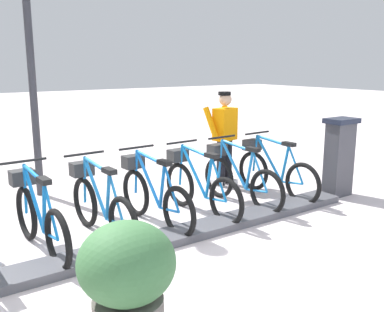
{
  "coord_description": "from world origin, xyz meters",
  "views": [
    {
      "loc": [
        -4.26,
        2.2,
        2.14
      ],
      "look_at": [
        0.5,
        -1.11,
        0.9
      ],
      "focal_mm": 40.68,
      "sensor_mm": 36.0,
      "label": 1
    }
  ],
  "objects": [
    {
      "name": "dock_rail_base",
      "position": [
        0.0,
        0.0,
        0.05
      ],
      "size": [
        0.44,
        6.82,
        0.1
      ],
      "primitive_type": "cube",
      "color": "#47474C",
      "rests_on": "ground"
    },
    {
      "name": "bike_docked_4",
      "position": [
        0.62,
        0.2,
        0.43
      ],
      "size": [
        1.72,
        0.54,
        1.02
      ],
      "color": "black",
      "rests_on": "ground"
    },
    {
      "name": "planter_bush",
      "position": [
        -1.46,
        0.86,
        0.54
      ],
      "size": [
        0.76,
        0.76,
        0.97
      ],
      "color": "#59544C",
      "rests_on": "ground"
    },
    {
      "name": "payment_kiosk",
      "position": [
        0.05,
        -3.71,
        0.67
      ],
      "size": [
        0.36,
        0.52,
        1.28
      ],
      "color": "#38383D",
      "rests_on": "ground"
    },
    {
      "name": "worker_near_rack",
      "position": [
        1.6,
        -2.56,
        0.91
      ],
      "size": [
        0.51,
        0.68,
        1.66
      ],
      "color": "white",
      "rests_on": "ground"
    },
    {
      "name": "ground_plane",
      "position": [
        0.0,
        0.0,
        0.0
      ],
      "size": [
        60.0,
        60.0,
        0.0
      ],
      "primitive_type": "plane",
      "color": "beige"
    },
    {
      "name": "bike_docked_1",
      "position": [
        0.62,
        -2.05,
        0.43
      ],
      "size": [
        1.72,
        0.54,
        1.02
      ],
      "color": "black",
      "rests_on": "ground"
    },
    {
      "name": "bike_docked_5",
      "position": [
        0.62,
        0.96,
        0.43
      ],
      "size": [
        1.72,
        0.54,
        1.02
      ],
      "color": "black",
      "rests_on": "ground"
    },
    {
      "name": "bike_docked_2",
      "position": [
        0.62,
        -1.3,
        0.43
      ],
      "size": [
        1.72,
        0.54,
        1.02
      ],
      "color": "black",
      "rests_on": "ground"
    },
    {
      "name": "bike_docked_0",
      "position": [
        0.62,
        -2.81,
        0.43
      ],
      "size": [
        1.72,
        0.54,
        1.02
      ],
      "color": "black",
      "rests_on": "ground"
    },
    {
      "name": "bike_docked_3",
      "position": [
        0.62,
        -0.55,
        0.43
      ],
      "size": [
        1.72,
        0.54,
        1.02
      ],
      "color": "black",
      "rests_on": "ground"
    },
    {
      "name": "lamp_post",
      "position": [
        2.87,
        0.31,
        2.75
      ],
      "size": [
        0.32,
        0.32,
        4.25
      ],
      "color": "#2D2D33",
      "rests_on": "ground"
    }
  ]
}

